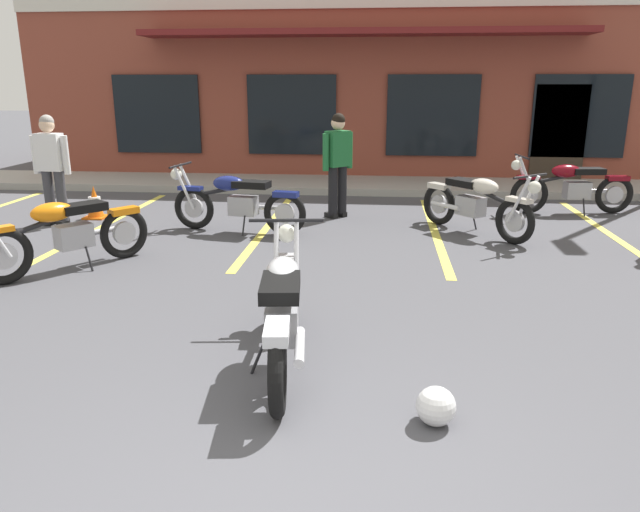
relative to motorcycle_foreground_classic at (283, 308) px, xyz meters
name	(u,v)px	position (x,y,z in m)	size (l,w,h in m)	color
ground_plane	(333,303)	(0.29, 1.39, -0.46)	(80.00, 80.00, 0.00)	#47474C
sidewalk_kerb	(359,185)	(0.29, 8.22, -0.39)	(22.00, 1.80, 0.14)	#A8A59E
brick_storefront_building	(365,89)	(0.29, 11.99, 1.50)	(15.20, 6.71, 3.91)	brown
painted_stall_lines	(350,228)	(0.29, 4.62, -0.46)	(12.80, 4.80, 0.01)	#DBCC4C
motorcycle_foreground_classic	(283,308)	(0.00, 0.00, 0.00)	(0.69, 2.11, 0.98)	black
motorcycle_red_sportbike	(237,201)	(-1.36, 4.24, 0.00)	(2.10, 0.75, 0.98)	black
motorcycle_black_cruiser	(476,203)	(2.12, 4.46, 0.00)	(1.54, 1.75, 0.98)	black
motorcycle_silver_naked	(571,186)	(3.92, 6.07, 0.00)	(2.11, 0.69, 0.98)	black
motorcycle_blue_standard	(65,232)	(-2.91, 2.17, 0.00)	(1.50, 1.78, 0.98)	black
person_in_shorts_foreground	(338,159)	(0.04, 5.37, 0.49)	(0.50, 0.49, 1.68)	black
person_near_building	(51,163)	(-4.27, 4.45, 0.49)	(0.60, 0.29, 1.68)	black
helmet_on_pavement	(436,406)	(1.12, -0.77, -0.33)	(0.26, 0.26, 0.26)	silver
traffic_cone	(95,202)	(-3.89, 4.94, -0.20)	(0.34, 0.34, 0.53)	orange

